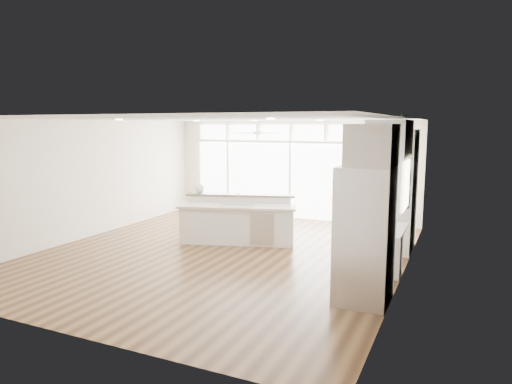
% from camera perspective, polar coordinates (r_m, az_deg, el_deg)
% --- Properties ---
extents(floor, '(7.00, 8.00, 0.02)m').
position_cam_1_polar(floor, '(9.38, -4.20, -7.68)').
color(floor, '#422814').
rests_on(floor, ground).
extents(ceiling, '(7.00, 8.00, 0.02)m').
position_cam_1_polar(ceiling, '(9.02, -4.38, 9.11)').
color(ceiling, silver).
rests_on(ceiling, wall_back).
extents(wall_back, '(7.00, 0.04, 2.70)m').
position_cam_1_polar(wall_back, '(12.73, 4.43, 2.81)').
color(wall_back, silver).
rests_on(wall_back, floor).
extents(wall_front, '(7.00, 0.04, 2.70)m').
position_cam_1_polar(wall_front, '(5.97, -23.17, -4.22)').
color(wall_front, silver).
rests_on(wall_front, floor).
extents(wall_left, '(0.04, 8.00, 2.70)m').
position_cam_1_polar(wall_left, '(11.21, -20.18, 1.56)').
color(wall_left, silver).
rests_on(wall_left, floor).
extents(wall_right, '(0.04, 8.00, 2.70)m').
position_cam_1_polar(wall_right, '(8.04, 18.15, -0.86)').
color(wall_right, silver).
rests_on(wall_right, floor).
extents(glass_wall, '(5.80, 0.06, 2.08)m').
position_cam_1_polar(glass_wall, '(12.70, 4.32, 1.44)').
color(glass_wall, white).
rests_on(glass_wall, wall_back).
extents(transom_row, '(5.90, 0.06, 0.40)m').
position_cam_1_polar(transom_row, '(12.61, 4.39, 7.44)').
color(transom_row, white).
rests_on(transom_row, wall_back).
extents(desk_window, '(0.04, 0.85, 0.85)m').
position_cam_1_polar(desk_window, '(8.31, 18.17, 0.82)').
color(desk_window, white).
rests_on(desk_window, wall_right).
extents(ceiling_fan, '(1.16, 1.16, 0.32)m').
position_cam_1_polar(ceiling_fan, '(11.75, 0.14, 7.89)').
color(ceiling_fan, silver).
rests_on(ceiling_fan, ceiling).
extents(recessed_lights, '(3.40, 3.00, 0.02)m').
position_cam_1_polar(recessed_lights, '(9.19, -3.77, 8.98)').
color(recessed_lights, silver).
rests_on(recessed_lights, ceiling).
extents(oven_cabinet, '(0.64, 1.20, 2.50)m').
position_cam_1_polar(oven_cabinet, '(9.86, 17.42, 0.23)').
color(oven_cabinet, white).
rests_on(oven_cabinet, floor).
extents(desk_nook, '(0.72, 1.30, 0.76)m').
position_cam_1_polar(desk_nook, '(8.57, 15.61, -6.82)').
color(desk_nook, white).
rests_on(desk_nook, floor).
extents(upper_cabinets, '(0.64, 1.30, 0.64)m').
position_cam_1_polar(upper_cabinets, '(8.28, 16.42, 6.44)').
color(upper_cabinets, white).
rests_on(upper_cabinets, wall_right).
extents(refrigerator, '(0.76, 0.90, 2.00)m').
position_cam_1_polar(refrigerator, '(6.85, 13.46, -5.22)').
color(refrigerator, silver).
rests_on(refrigerator, floor).
extents(fridge_cabinet, '(0.64, 0.90, 0.60)m').
position_cam_1_polar(fridge_cabinet, '(6.66, 14.35, 5.69)').
color(fridge_cabinet, white).
rests_on(fridge_cabinet, wall_right).
extents(framed_photos, '(0.06, 0.22, 0.80)m').
position_cam_1_polar(framed_photos, '(8.94, 18.58, 0.34)').
color(framed_photos, black).
rests_on(framed_photos, wall_right).
extents(kitchen_island, '(2.75, 1.69, 1.03)m').
position_cam_1_polar(kitchen_island, '(10.05, -2.30, -3.50)').
color(kitchen_island, white).
rests_on(kitchen_island, floor).
extents(rug, '(0.89, 0.70, 0.01)m').
position_cam_1_polar(rug, '(9.22, 12.36, -8.04)').
color(rug, '#362411').
rests_on(rug, floor).
extents(office_chair, '(0.68, 0.65, 1.08)m').
position_cam_1_polar(office_chair, '(8.15, 11.96, -6.32)').
color(office_chair, black).
rests_on(office_chair, floor).
extents(fishbowl, '(0.25, 0.25, 0.22)m').
position_cam_1_polar(fishbowl, '(10.53, -7.05, 0.43)').
color(fishbowl, white).
rests_on(fishbowl, kitchen_island).
extents(monitor, '(0.13, 0.45, 0.37)m').
position_cam_1_polar(monitor, '(8.46, 15.23, -3.08)').
color(monitor, black).
rests_on(monitor, desk_nook).
extents(keyboard, '(0.11, 0.30, 0.01)m').
position_cam_1_polar(keyboard, '(8.52, 14.05, -4.17)').
color(keyboard, silver).
rests_on(keyboard, desk_nook).
extents(potted_plant, '(0.26, 0.29, 0.22)m').
position_cam_1_polar(potted_plant, '(9.77, 17.77, 8.16)').
color(potted_plant, '#274E21').
rests_on(potted_plant, oven_cabinet).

